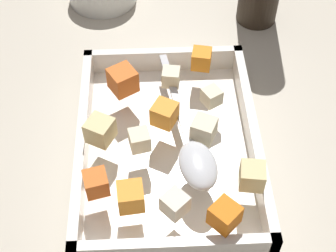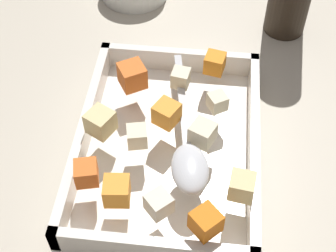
% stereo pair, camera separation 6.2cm
% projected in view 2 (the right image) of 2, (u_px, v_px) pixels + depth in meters
% --- Properties ---
extents(ground_plane, '(4.00, 4.00, 0.00)m').
position_uv_depth(ground_plane, '(160.00, 144.00, 0.68)').
color(ground_plane, '#BCB29E').
extents(baking_dish, '(0.32, 0.23, 0.05)m').
position_uv_depth(baking_dish, '(168.00, 148.00, 0.66)').
color(baking_dish, white).
rests_on(baking_dish, ground_plane).
extents(carrot_chunk_center, '(0.04, 0.04, 0.03)m').
position_uv_depth(carrot_chunk_center, '(166.00, 115.00, 0.63)').
color(carrot_chunk_center, orange).
rests_on(carrot_chunk_center, baking_dish).
extents(carrot_chunk_corner_nw, '(0.05, 0.05, 0.03)m').
position_uv_depth(carrot_chunk_corner_nw, '(132.00, 76.00, 0.67)').
color(carrot_chunk_corner_nw, orange).
rests_on(carrot_chunk_corner_nw, baking_dish).
extents(carrot_chunk_under_handle, '(0.03, 0.03, 0.03)m').
position_uv_depth(carrot_chunk_under_handle, '(215.00, 63.00, 0.69)').
color(carrot_chunk_under_handle, orange).
rests_on(carrot_chunk_under_handle, baking_dish).
extents(carrot_chunk_far_left, '(0.04, 0.04, 0.03)m').
position_uv_depth(carrot_chunk_far_left, '(206.00, 222.00, 0.53)').
color(carrot_chunk_far_left, orange).
rests_on(carrot_chunk_far_left, baking_dish).
extents(carrot_chunk_mid_right, '(0.03, 0.03, 0.03)m').
position_uv_depth(carrot_chunk_mid_right, '(117.00, 191.00, 0.56)').
color(carrot_chunk_mid_right, orange).
rests_on(carrot_chunk_mid_right, baking_dish).
extents(carrot_chunk_near_spoon, '(0.03, 0.03, 0.03)m').
position_uv_depth(carrot_chunk_near_spoon, '(86.00, 173.00, 0.58)').
color(carrot_chunk_near_spoon, orange).
rests_on(carrot_chunk_near_spoon, baking_dish).
extents(potato_chunk_back_center, '(0.03, 0.03, 0.02)m').
position_uv_depth(potato_chunk_back_center, '(181.00, 78.00, 0.68)').
color(potato_chunk_back_center, beige).
rests_on(potato_chunk_back_center, baking_dish).
extents(potato_chunk_front_center, '(0.04, 0.04, 0.03)m').
position_uv_depth(potato_chunk_front_center, '(100.00, 122.00, 0.62)').
color(potato_chunk_front_center, '#E0CC89').
rests_on(potato_chunk_front_center, baking_dish).
extents(potato_chunk_heap_top, '(0.03, 0.03, 0.02)m').
position_uv_depth(potato_chunk_heap_top, '(217.00, 102.00, 0.65)').
color(potato_chunk_heap_top, beige).
rests_on(potato_chunk_heap_top, baking_dish).
extents(potato_chunk_far_right, '(0.03, 0.03, 0.02)m').
position_uv_depth(potato_chunk_far_right, '(137.00, 136.00, 0.61)').
color(potato_chunk_far_right, beige).
rests_on(potato_chunk_far_right, baking_dish).
extents(potato_chunk_near_right, '(0.03, 0.03, 0.03)m').
position_uv_depth(potato_chunk_near_right, '(242.00, 186.00, 0.56)').
color(potato_chunk_near_right, '#E0CC89').
rests_on(potato_chunk_near_right, baking_dish).
extents(potato_chunk_corner_sw, '(0.04, 0.04, 0.03)m').
position_uv_depth(potato_chunk_corner_sw, '(203.00, 133.00, 0.61)').
color(potato_chunk_corner_sw, beige).
rests_on(potato_chunk_corner_sw, baking_dish).
extents(parsnip_chunk_heap_side, '(0.04, 0.04, 0.03)m').
position_uv_depth(parsnip_chunk_heap_side, '(159.00, 204.00, 0.55)').
color(parsnip_chunk_heap_side, silver).
rests_on(parsnip_chunk_heap_side, baking_dish).
extents(serving_spoon, '(0.24, 0.07, 0.02)m').
position_uv_depth(serving_spoon, '(189.00, 159.00, 0.59)').
color(serving_spoon, silver).
rests_on(serving_spoon, baking_dish).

